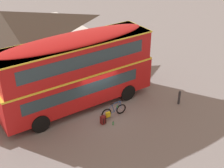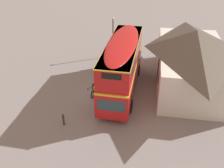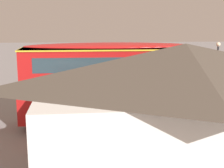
{
  "view_description": "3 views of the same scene",
  "coord_description": "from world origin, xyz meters",
  "px_view_note": "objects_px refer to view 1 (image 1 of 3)",
  "views": [
    {
      "loc": [
        -8.7,
        -14.74,
        11.49
      ],
      "look_at": [
        0.17,
        -1.19,
        2.4
      ],
      "focal_mm": 51.15,
      "sensor_mm": 36.0,
      "label": 1
    },
    {
      "loc": [
        17.93,
        4.19,
        12.18
      ],
      "look_at": [
        0.77,
        0.62,
        1.55
      ],
      "focal_mm": 39.31,
      "sensor_mm": 36.0,
      "label": 2
    },
    {
      "loc": [
        0.14,
        19.49,
        6.27
      ],
      "look_at": [
        -1.17,
        -0.62,
        2.08
      ],
      "focal_mm": 52.86,
      "sensor_mm": 36.0,
      "label": 3
    }
  ],
  "objects_px": {
    "kerb_bollard": "(179,97)",
    "double_decker_bus": "(76,70)",
    "touring_bicycle": "(113,111)",
    "backpack_on_ground": "(103,119)",
    "water_bottle_green_metal": "(113,123)"
  },
  "relations": [
    {
      "from": "double_decker_bus",
      "to": "backpack_on_ground",
      "type": "height_order",
      "value": "double_decker_bus"
    },
    {
      "from": "double_decker_bus",
      "to": "kerb_bollard",
      "type": "xyz_separation_m",
      "value": [
        5.67,
        -3.42,
        -2.14
      ]
    },
    {
      "from": "touring_bicycle",
      "to": "water_bottle_green_metal",
      "type": "height_order",
      "value": "touring_bicycle"
    },
    {
      "from": "touring_bicycle",
      "to": "kerb_bollard",
      "type": "relative_size",
      "value": 1.78
    },
    {
      "from": "touring_bicycle",
      "to": "backpack_on_ground",
      "type": "height_order",
      "value": "touring_bicycle"
    },
    {
      "from": "kerb_bollard",
      "to": "backpack_on_ground",
      "type": "bearing_deg",
      "value": 170.81
    },
    {
      "from": "double_decker_bus",
      "to": "kerb_bollard",
      "type": "distance_m",
      "value": 6.96
    },
    {
      "from": "touring_bicycle",
      "to": "water_bottle_green_metal",
      "type": "relative_size",
      "value": 6.92
    },
    {
      "from": "backpack_on_ground",
      "to": "kerb_bollard",
      "type": "height_order",
      "value": "kerb_bollard"
    },
    {
      "from": "water_bottle_green_metal",
      "to": "kerb_bollard",
      "type": "height_order",
      "value": "kerb_bollard"
    },
    {
      "from": "touring_bicycle",
      "to": "kerb_bollard",
      "type": "bearing_deg",
      "value": -14.63
    },
    {
      "from": "backpack_on_ground",
      "to": "water_bottle_green_metal",
      "type": "bearing_deg",
      "value": -47.36
    },
    {
      "from": "kerb_bollard",
      "to": "double_decker_bus",
      "type": "bearing_deg",
      "value": 148.91
    },
    {
      "from": "backpack_on_ground",
      "to": "kerb_bollard",
      "type": "bearing_deg",
      "value": -9.19
    },
    {
      "from": "touring_bicycle",
      "to": "kerb_bollard",
      "type": "distance_m",
      "value": 4.59
    }
  ]
}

